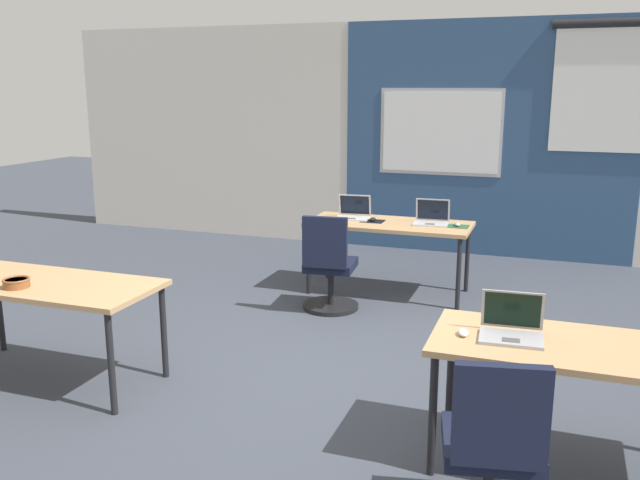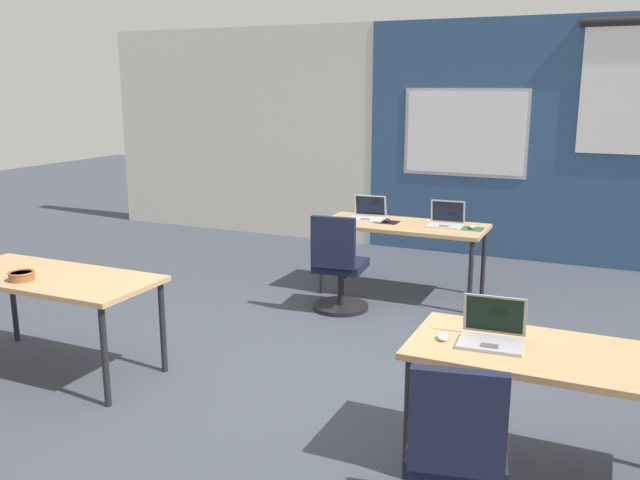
% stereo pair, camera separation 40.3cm
% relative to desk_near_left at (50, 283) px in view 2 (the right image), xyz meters
% --- Properties ---
extents(ground_plane, '(24.00, 24.00, 0.00)m').
position_rel_desk_near_left_xyz_m(ground_plane, '(1.75, 0.60, -0.66)').
color(ground_plane, '#383D47').
extents(back_wall_assembly, '(10.00, 0.27, 2.80)m').
position_rel_desk_near_left_xyz_m(back_wall_assembly, '(1.80, 4.80, 0.75)').
color(back_wall_assembly, silver).
rests_on(back_wall_assembly, ground).
extents(desk_near_left, '(1.60, 0.70, 0.72)m').
position_rel_desk_near_left_xyz_m(desk_near_left, '(0.00, 0.00, 0.00)').
color(desk_near_left, tan).
rests_on(desk_near_left, ground).
extents(desk_near_right, '(1.60, 0.70, 0.72)m').
position_rel_desk_near_left_xyz_m(desk_near_right, '(3.50, 0.00, 0.00)').
color(desk_near_right, tan).
rests_on(desk_near_right, ground).
extents(desk_far_center, '(1.60, 0.70, 0.72)m').
position_rel_desk_near_left_xyz_m(desk_far_center, '(1.75, 2.80, 0.00)').
color(desk_far_center, tan).
rests_on(desk_far_center, ground).
extents(laptop_near_right_inner, '(0.35, 0.29, 0.24)m').
position_rel_desk_near_left_xyz_m(laptop_near_right_inner, '(3.11, -0.00, 0.11)').
color(laptop_near_right_inner, '#9E9EA3').
rests_on(laptop_near_right_inner, desk_near_right).
extents(mouse_near_right_inner, '(0.08, 0.11, 0.03)m').
position_rel_desk_near_left_xyz_m(mouse_near_right_inner, '(2.87, -0.06, 0.08)').
color(mouse_near_right_inner, silver).
rests_on(mouse_near_right_inner, desk_near_right).
extents(chair_near_right_inner, '(0.52, 0.57, 0.92)m').
position_rel_desk_near_left_xyz_m(chair_near_right_inner, '(3.10, -0.70, -0.28)').
color(chair_near_right_inner, black).
rests_on(chair_near_right_inner, ground).
extents(laptop_far_right, '(0.34, 0.28, 0.24)m').
position_rel_desk_near_left_xyz_m(laptop_far_right, '(2.16, 2.86, 0.11)').
color(laptop_far_right, '#B7B7BC').
rests_on(laptop_far_right, desk_far_center).
extents(mousepad_far_right, '(0.22, 0.19, 0.00)m').
position_rel_desk_near_left_xyz_m(mousepad_far_right, '(2.41, 2.83, 0.06)').
color(mousepad_far_right, '#23512D').
rests_on(mousepad_far_right, desk_far_center).
extents(mouse_far_right, '(0.08, 0.11, 0.03)m').
position_rel_desk_near_left_xyz_m(mouse_far_right, '(2.41, 2.83, 0.08)').
color(mouse_far_right, '#B2B2B7').
rests_on(mouse_far_right, mousepad_far_right).
extents(laptop_far_left, '(0.36, 0.32, 0.23)m').
position_rel_desk_near_left_xyz_m(laptop_far_left, '(1.36, 2.87, 0.11)').
color(laptop_far_left, silver).
rests_on(laptop_far_left, desk_far_center).
extents(mousepad_far_left, '(0.22, 0.19, 0.00)m').
position_rel_desk_near_left_xyz_m(mousepad_far_left, '(1.58, 2.80, 0.06)').
color(mousepad_far_left, black).
rests_on(mousepad_far_left, desk_far_center).
extents(mouse_far_left, '(0.06, 0.10, 0.03)m').
position_rel_desk_near_left_xyz_m(mouse_far_left, '(1.58, 2.80, 0.08)').
color(mouse_far_left, black).
rests_on(mouse_far_left, mousepad_far_left).
extents(chair_far_left, '(0.52, 0.56, 0.92)m').
position_rel_desk_near_left_xyz_m(chair_far_left, '(1.37, 2.07, -0.28)').
color(chair_far_left, black).
rests_on(chair_far_left, ground).
extents(snack_bowl, '(0.18, 0.18, 0.06)m').
position_rel_desk_near_left_xyz_m(snack_bowl, '(-0.08, -0.17, 0.10)').
color(snack_bowl, brown).
rests_on(snack_bowl, desk_near_left).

